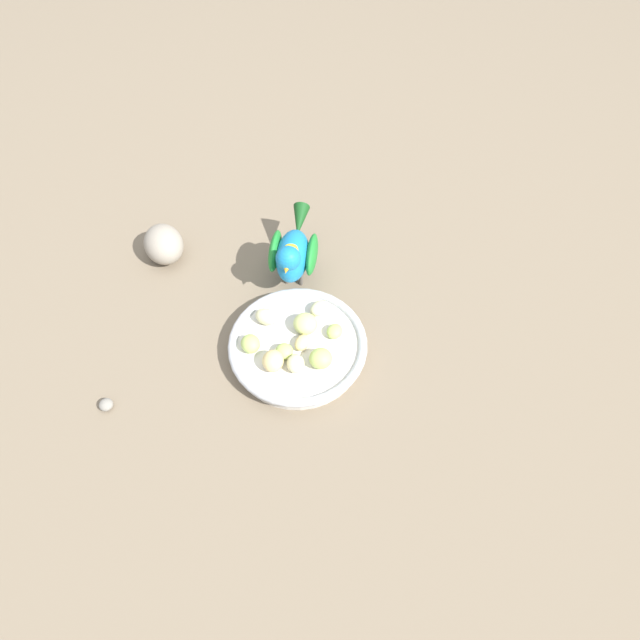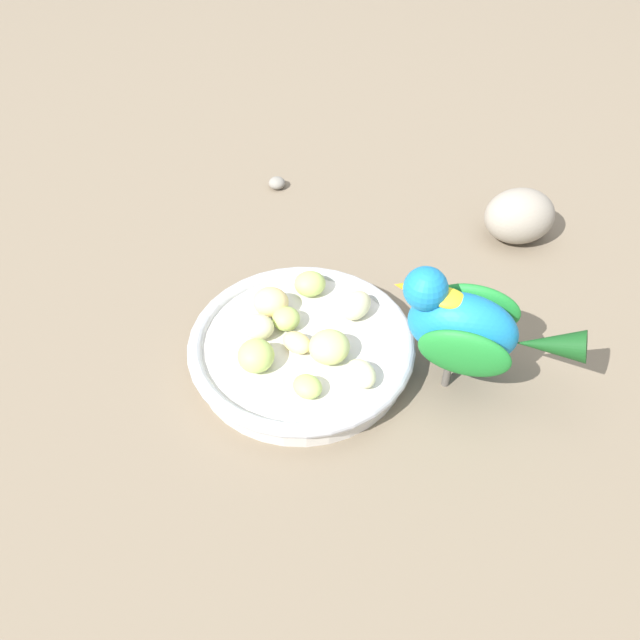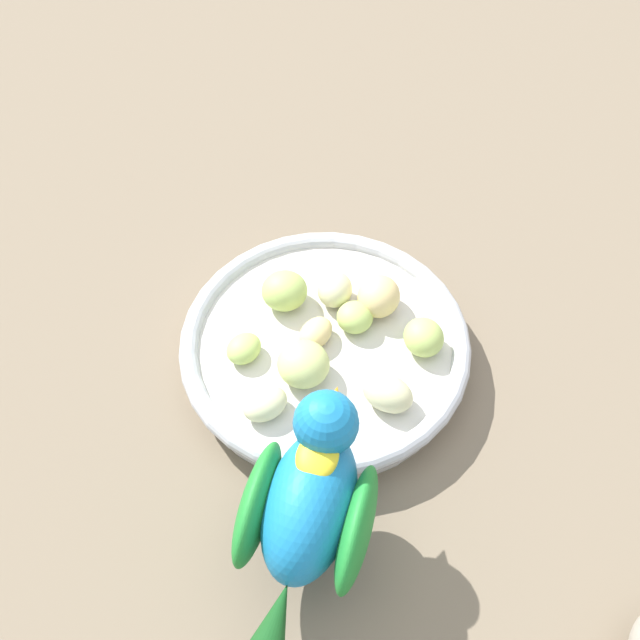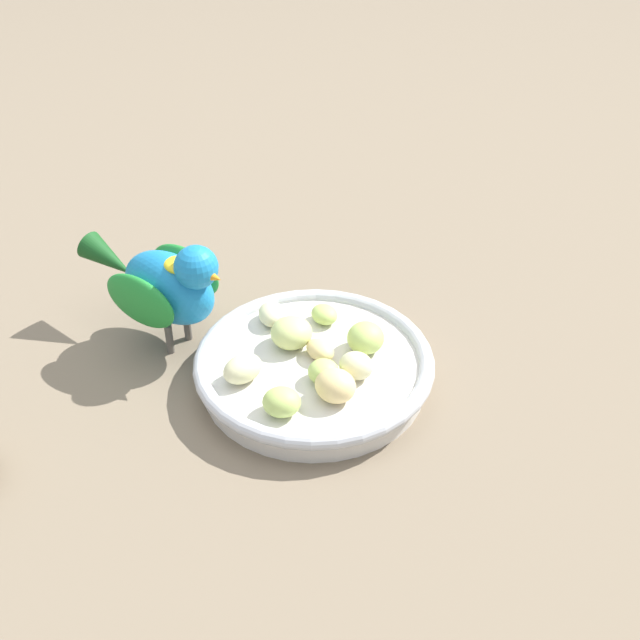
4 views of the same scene
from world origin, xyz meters
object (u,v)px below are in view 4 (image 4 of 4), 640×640
object	(u,v)px
apple_piece_0	(322,351)
apple_piece_1	(243,369)
apple_piece_6	(366,338)
parrot	(166,283)
apple_piece_9	(323,372)
feeding_bowl	(311,365)
apple_piece_3	(282,402)
apple_piece_4	(291,333)
apple_piece_5	(272,314)
apple_piece_8	(356,366)
apple_piece_2	(331,388)
apple_piece_7	(324,314)

from	to	relation	value
apple_piece_0	apple_piece_1	world-z (taller)	apple_piece_1
apple_piece_6	parrot	size ratio (longest dim) A/B	0.20
apple_piece_6	apple_piece_9	world-z (taller)	apple_piece_6
feeding_bowl	apple_piece_3	distance (m)	0.08
apple_piece_3	apple_piece_4	xyz separation A→B (m)	(0.06, -0.07, 0.00)
apple_piece_9	apple_piece_5	bearing A→B (deg)	-14.28
feeding_bowl	apple_piece_8	bearing A→B (deg)	-164.98
apple_piece_3	apple_piece_6	xyz separation A→B (m)	(0.01, -0.11, 0.00)
apple_piece_2	apple_piece_6	world-z (taller)	same
feeding_bowl	apple_piece_7	size ratio (longest dim) A/B	7.86
apple_piece_7	parrot	distance (m)	0.15
parrot	apple_piece_0	bearing A→B (deg)	13.29
apple_piece_0	apple_piece_3	distance (m)	0.08
apple_piece_0	apple_piece_8	distance (m)	0.04
feeding_bowl	apple_piece_5	bearing A→B (deg)	-10.18
apple_piece_3	apple_piece_2	bearing A→B (deg)	-114.64
feeding_bowl	apple_piece_1	xyz separation A→B (m)	(0.02, 0.06, 0.02)
apple_piece_2	apple_piece_4	size ratio (longest dim) A/B	0.93
apple_piece_3	apple_piece_5	xyz separation A→B (m)	(0.10, -0.08, -0.00)
apple_piece_8	parrot	bearing A→B (deg)	21.36
apple_piece_5	apple_piece_8	xyz separation A→B (m)	(-0.11, -0.00, 0.00)
apple_piece_0	apple_piece_4	xyz separation A→B (m)	(0.03, 0.01, 0.01)
apple_piece_2	apple_piece_3	size ratio (longest dim) A/B	1.11
apple_piece_3	apple_piece_7	size ratio (longest dim) A/B	1.16
apple_piece_3	apple_piece_7	distance (m)	0.13
apple_piece_0	apple_piece_3	bearing A→B (deg)	110.78
feeding_bowl	apple_piece_0	size ratio (longest dim) A/B	7.26
apple_piece_2	apple_piece_9	world-z (taller)	apple_piece_2
apple_piece_0	apple_piece_6	world-z (taller)	apple_piece_6
feeding_bowl	apple_piece_0	xyz separation A→B (m)	(-0.01, -0.01, 0.02)
apple_piece_6	apple_piece_8	distance (m)	0.04
apple_piece_9	parrot	size ratio (longest dim) A/B	0.16
parrot	apple_piece_1	bearing A→B (deg)	-13.79
apple_piece_7	parrot	world-z (taller)	parrot
apple_piece_7	apple_piece_8	size ratio (longest dim) A/B	0.91
apple_piece_9	apple_piece_4	bearing A→B (deg)	-14.00
feeding_bowl	apple_piece_5	world-z (taller)	apple_piece_5
apple_piece_6	apple_piece_7	bearing A→B (deg)	-3.37
apple_piece_5	apple_piece_9	distance (m)	0.10
apple_piece_0	parrot	xyz separation A→B (m)	(0.14, 0.07, 0.04)
apple_piece_5	parrot	size ratio (longest dim) A/B	0.19
apple_piece_5	parrot	world-z (taller)	parrot
feeding_bowl	apple_piece_3	world-z (taller)	apple_piece_3
feeding_bowl	apple_piece_8	world-z (taller)	apple_piece_8
apple_piece_2	apple_piece_4	world-z (taller)	same
apple_piece_2	apple_piece_7	distance (m)	0.11
feeding_bowl	apple_piece_1	size ratio (longest dim) A/B	5.87
apple_piece_6	apple_piece_9	bearing A→B (deg)	94.07
apple_piece_3	apple_piece_8	xyz separation A→B (m)	(-0.01, -0.08, 0.00)
apple_piece_2	feeding_bowl	bearing A→B (deg)	-26.29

